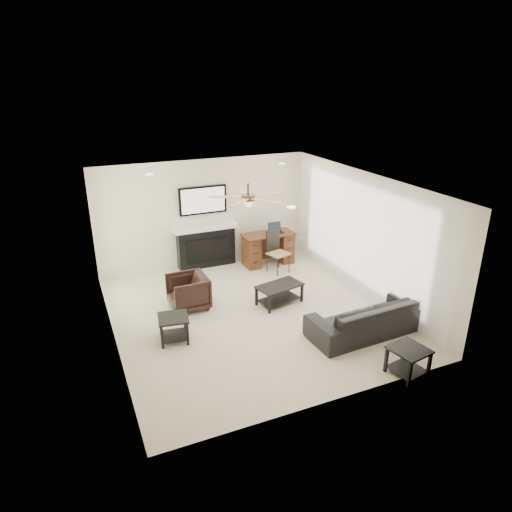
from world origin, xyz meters
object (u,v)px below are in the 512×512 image
(sofa, at_px, (366,317))
(armchair, at_px, (188,292))
(desk, at_px, (268,249))
(fireplace_unit, at_px, (206,228))
(coffee_table, at_px, (279,294))

(sofa, bearing_deg, armchair, -42.29)
(desk, bearing_deg, sofa, -86.22)
(fireplace_unit, bearing_deg, desk, -17.86)
(desk, bearing_deg, coffee_table, -108.71)
(armchair, distance_m, coffee_table, 1.79)
(coffee_table, xyz_separation_m, fireplace_unit, (-0.73, 2.41, 0.75))
(armchair, distance_m, fireplace_unit, 2.19)
(sofa, height_order, fireplace_unit, fireplace_unit)
(sofa, height_order, coffee_table, sofa)
(sofa, relative_size, coffee_table, 2.33)
(fireplace_unit, relative_size, desk, 1.57)
(coffee_table, bearing_deg, desk, 58.26)
(armchair, bearing_deg, coffee_table, 70.66)
(coffee_table, height_order, desk, desk)
(sofa, xyz_separation_m, desk, (-0.24, 3.56, 0.07))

